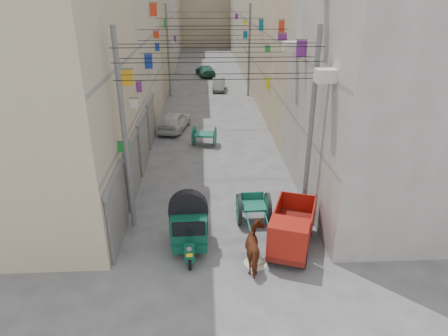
{
  "coord_description": "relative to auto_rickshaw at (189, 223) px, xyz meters",
  "views": [
    {
      "loc": [
        -0.54,
        -8.6,
        9.13
      ],
      "look_at": [
        0.24,
        6.5,
        2.32
      ],
      "focal_mm": 32.0,
      "sensor_mm": 36.0,
      "label": 1
    }
  ],
  "objects": [
    {
      "name": "end_cap_building",
      "position": [
        1.21,
        61.71,
        5.42
      ],
      "size": [
        22.0,
        10.0,
        13.0
      ],
      "primitive_type": "cube",
      "color": "tan",
      "rests_on": "ground"
    },
    {
      "name": "horse",
      "position": [
        2.42,
        -1.29,
        -0.32
      ],
      "size": [
        0.83,
        1.79,
        1.51
      ],
      "primitive_type": "imported",
      "rotation": [
        0.0,
        0.0,
        3.15
      ],
      "color": "brown",
      "rests_on": "ground"
    },
    {
      "name": "distant_car_green",
      "position": [
        0.92,
        33.13,
        -0.49
      ],
      "size": [
        2.52,
        4.34,
        1.18
      ],
      "primitive_type": "imported",
      "rotation": [
        0.0,
        0.0,
        3.37
      ],
      "color": "#1B4F3D",
      "rests_on": "ground"
    },
    {
      "name": "feed_sack",
      "position": [
        2.45,
        -1.14,
        -0.94
      ],
      "size": [
        0.55,
        0.44,
        0.28
      ],
      "primitive_type": "ellipsoid",
      "color": "beige",
      "rests_on": "ground"
    },
    {
      "name": "ground",
      "position": [
        1.21,
        -4.29,
        -1.08
      ],
      "size": [
        140.0,
        140.0,
        0.0
      ],
      "primitive_type": "plane",
      "color": "#47474A",
      "rests_on": "ground"
    },
    {
      "name": "overhead_cables",
      "position": [
        1.21,
        10.11,
        5.69
      ],
      "size": [
        7.4,
        22.52,
        1.12
      ],
      "color": "black",
      "rests_on": "ground"
    },
    {
      "name": "auto_rickshaw",
      "position": [
        0.0,
        0.0,
        0.0
      ],
      "size": [
        1.55,
        2.62,
        1.83
      ],
      "rotation": [
        0.0,
        0.0,
        0.04
      ],
      "color": "black",
      "rests_on": "ground"
    },
    {
      "name": "ac_units",
      "position": [
        4.86,
        3.37,
        6.36
      ],
      "size": [
        0.7,
        6.55,
        3.35
      ],
      "color": "beige",
      "rests_on": "ground"
    },
    {
      "name": "building_row_left",
      "position": [
        -6.79,
        29.83,
        5.38
      ],
      "size": [
        8.0,
        62.0,
        14.0
      ],
      "color": "tan",
      "rests_on": "ground"
    },
    {
      "name": "shutters_left",
      "position": [
        -2.71,
        6.08,
        0.42
      ],
      "size": [
        0.18,
        14.4,
        2.88
      ],
      "color": "#46474B",
      "rests_on": "ground"
    },
    {
      "name": "distant_car_white",
      "position": [
        -1.41,
        14.1,
        -0.41
      ],
      "size": [
        2.4,
        4.16,
        1.33
      ],
      "primitive_type": "imported",
      "rotation": [
        0.0,
        0.0,
        2.92
      ],
      "color": "silver",
      "rests_on": "ground"
    },
    {
      "name": "tonga_cart",
      "position": [
        2.66,
        1.64,
        -0.39
      ],
      "size": [
        1.43,
        2.94,
        1.32
      ],
      "rotation": [
        0.0,
        0.0,
        0.02
      ],
      "color": "black",
      "rests_on": "ground"
    },
    {
      "name": "signboards",
      "position": [
        1.2,
        17.36,
        2.35
      ],
      "size": [
        8.22,
        40.52,
        5.67
      ],
      "color": "yellow",
      "rests_on": "ground"
    },
    {
      "name": "utility_poles",
      "position": [
        1.21,
        12.71,
        2.92
      ],
      "size": [
        7.4,
        22.2,
        8.0
      ],
      "color": "slate",
      "rests_on": "ground"
    },
    {
      "name": "mini_truck",
      "position": [
        3.76,
        -0.64,
        -0.23
      ],
      "size": [
        2.38,
        3.44,
        1.77
      ],
      "rotation": [
        0.0,
        0.0,
        -0.34
      ],
      "color": "black",
      "rests_on": "ground"
    },
    {
      "name": "distant_car_grey",
      "position": [
        2.16,
        26.05,
        -0.52
      ],
      "size": [
        1.32,
        3.45,
        1.12
      ],
      "primitive_type": "imported",
      "rotation": [
        0.0,
        0.0,
        -0.04
      ],
      "color": "#525754",
      "rests_on": "ground"
    },
    {
      "name": "building_row_right",
      "position": [
        9.2,
        29.83,
        5.38
      ],
      "size": [
        8.0,
        62.0,
        14.0
      ],
      "color": "#AAA49F",
      "rests_on": "ground"
    },
    {
      "name": "second_cart",
      "position": [
        0.65,
        10.98,
        -0.41
      ],
      "size": [
        1.62,
        1.49,
        1.25
      ],
      "rotation": [
        0.0,
        0.0,
        -0.18
      ],
      "color": "#135544",
      "rests_on": "ground"
    }
  ]
}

